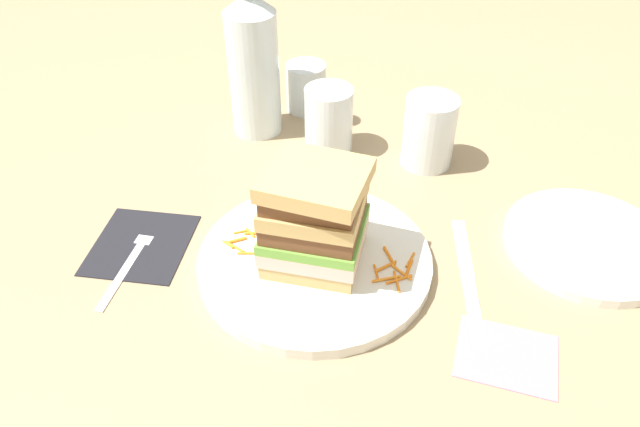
# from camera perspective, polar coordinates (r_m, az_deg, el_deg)

# --- Properties ---
(ground_plane) EXTENTS (3.00, 3.00, 0.00)m
(ground_plane) POSITION_cam_1_polar(r_m,az_deg,el_deg) (0.73, -1.15, -3.59)
(ground_plane) COLOR #9E8460
(main_plate) EXTENTS (0.27, 0.27, 0.01)m
(main_plate) POSITION_cam_1_polar(r_m,az_deg,el_deg) (0.71, -0.50, -4.49)
(main_plate) COLOR white
(main_plate) RESTS_ON ground_plane
(sandwich) EXTENTS (0.12, 0.11, 0.12)m
(sandwich) POSITION_cam_1_polar(r_m,az_deg,el_deg) (0.66, -0.51, -0.32)
(sandwich) COLOR tan
(sandwich) RESTS_ON main_plate
(carrot_shred_0) EXTENTS (0.03, 0.01, 0.00)m
(carrot_shred_0) POSITION_cam_1_polar(r_m,az_deg,el_deg) (0.73, -6.26, -2.10)
(carrot_shred_0) COLOR orange
(carrot_shred_0) RESTS_ON main_plate
(carrot_shred_1) EXTENTS (0.02, 0.01, 0.00)m
(carrot_shred_1) POSITION_cam_1_polar(r_m,az_deg,el_deg) (0.74, -7.44, -1.63)
(carrot_shred_1) COLOR orange
(carrot_shred_1) RESTS_ON main_plate
(carrot_shred_2) EXTENTS (0.03, 0.01, 0.00)m
(carrot_shred_2) POSITION_cam_1_polar(r_m,az_deg,el_deg) (0.71, -6.72, -3.77)
(carrot_shred_2) COLOR orange
(carrot_shred_2) RESTS_ON main_plate
(carrot_shred_3) EXTENTS (0.03, 0.01, 0.00)m
(carrot_shred_3) POSITION_cam_1_polar(r_m,az_deg,el_deg) (0.72, -8.07, -3.16)
(carrot_shred_3) COLOR orange
(carrot_shred_3) RESTS_ON main_plate
(carrot_shred_4) EXTENTS (0.02, 0.02, 0.00)m
(carrot_shred_4) POSITION_cam_1_polar(r_m,az_deg,el_deg) (0.73, -6.63, -1.84)
(carrot_shred_4) COLOR orange
(carrot_shred_4) RESTS_ON main_plate
(carrot_shred_5) EXTENTS (0.02, 0.02, 0.00)m
(carrot_shred_5) POSITION_cam_1_polar(r_m,az_deg,el_deg) (0.72, -7.87, -2.52)
(carrot_shred_5) COLOR orange
(carrot_shred_5) RESTS_ON main_plate
(carrot_shred_6) EXTENTS (0.02, 0.01, 0.00)m
(carrot_shred_6) POSITION_cam_1_polar(r_m,az_deg,el_deg) (0.72, -8.74, -2.91)
(carrot_shred_6) COLOR orange
(carrot_shred_6) RESTS_ON main_plate
(carrot_shred_7) EXTENTS (0.01, 0.03, 0.00)m
(carrot_shred_7) POSITION_cam_1_polar(r_m,az_deg,el_deg) (0.69, 8.41, -5.21)
(carrot_shred_7) COLOR orange
(carrot_shred_7) RESTS_ON main_plate
(carrot_shred_8) EXTENTS (0.03, 0.02, 0.00)m
(carrot_shred_8) POSITION_cam_1_polar(r_m,az_deg,el_deg) (0.68, 6.34, -6.19)
(carrot_shred_8) COLOR orange
(carrot_shred_8) RESTS_ON main_plate
(carrot_shred_9) EXTENTS (0.03, 0.02, 0.00)m
(carrot_shred_9) POSITION_cam_1_polar(r_m,az_deg,el_deg) (0.69, 7.74, -5.55)
(carrot_shred_9) COLOR orange
(carrot_shred_9) RESTS_ON main_plate
(carrot_shred_10) EXTENTS (0.03, 0.02, 0.00)m
(carrot_shred_10) POSITION_cam_1_polar(r_m,az_deg,el_deg) (0.68, 7.52, -6.22)
(carrot_shred_10) COLOR orange
(carrot_shred_10) RESTS_ON main_plate
(carrot_shred_11) EXTENTS (0.02, 0.03, 0.00)m
(carrot_shred_11) POSITION_cam_1_polar(r_m,az_deg,el_deg) (0.70, 6.59, -4.02)
(carrot_shred_11) COLOR orange
(carrot_shred_11) RESTS_ON main_plate
(carrot_shred_12) EXTENTS (0.02, 0.02, 0.00)m
(carrot_shred_12) POSITION_cam_1_polar(r_m,az_deg,el_deg) (0.69, 6.26, -5.03)
(carrot_shred_12) COLOR orange
(carrot_shred_12) RESTS_ON main_plate
(carrot_shred_13) EXTENTS (0.01, 0.03, 0.00)m
(carrot_shred_13) POSITION_cam_1_polar(r_m,az_deg,el_deg) (0.70, 8.58, -4.38)
(carrot_shred_13) COLOR orange
(carrot_shred_13) RESTS_ON main_plate
(carrot_shred_14) EXTENTS (0.01, 0.03, 0.00)m
(carrot_shred_14) POSITION_cam_1_polar(r_m,az_deg,el_deg) (0.67, 7.31, -6.45)
(carrot_shred_14) COLOR orange
(carrot_shred_14) RESTS_ON main_plate
(carrot_shred_15) EXTENTS (0.01, 0.02, 0.00)m
(carrot_shred_15) POSITION_cam_1_polar(r_m,az_deg,el_deg) (0.68, 5.37, -5.58)
(carrot_shred_15) COLOR orange
(carrot_shred_15) RESTS_ON main_plate
(napkin_dark) EXTENTS (0.12, 0.13, 0.00)m
(napkin_dark) POSITION_cam_1_polar(r_m,az_deg,el_deg) (0.77, -16.63, -2.80)
(napkin_dark) COLOR black
(napkin_dark) RESTS_ON ground_plane
(fork) EXTENTS (0.02, 0.17, 0.00)m
(fork) POSITION_cam_1_polar(r_m,az_deg,el_deg) (0.75, -17.37, -3.75)
(fork) COLOR silver
(fork) RESTS_ON napkin_dark
(knife) EXTENTS (0.04, 0.20, 0.00)m
(knife) POSITION_cam_1_polar(r_m,az_deg,el_deg) (0.71, 13.93, -6.13)
(knife) COLOR silver
(knife) RESTS_ON ground_plane
(juice_glass) EXTENTS (0.07, 0.07, 0.10)m
(juice_glass) POSITION_cam_1_polar(r_m,az_deg,el_deg) (0.86, 10.28, 7.38)
(juice_glass) COLOR white
(juice_glass) RESTS_ON ground_plane
(water_bottle) EXTENTS (0.08, 0.08, 0.26)m
(water_bottle) POSITION_cam_1_polar(r_m,az_deg,el_deg) (0.90, -6.37, 14.10)
(water_bottle) COLOR silver
(water_bottle) RESTS_ON ground_plane
(empty_tumbler_0) EXTENTS (0.07, 0.07, 0.10)m
(empty_tumbler_0) POSITION_cam_1_polar(r_m,az_deg,el_deg) (0.88, 0.83, 8.85)
(empty_tumbler_0) COLOR silver
(empty_tumbler_0) RESTS_ON ground_plane
(empty_tumbler_1) EXTENTS (0.06, 0.06, 0.08)m
(empty_tumbler_1) POSITION_cam_1_polar(r_m,az_deg,el_deg) (0.99, -1.33, 11.90)
(empty_tumbler_1) COLOR silver
(empty_tumbler_1) RESTS_ON ground_plane
(side_plate) EXTENTS (0.20, 0.20, 0.01)m
(side_plate) POSITION_cam_1_polar(r_m,az_deg,el_deg) (0.80, 24.12, -2.58)
(side_plate) COLOR white
(side_plate) RESTS_ON ground_plane
(napkin_pink) EXTENTS (0.11, 0.09, 0.00)m
(napkin_pink) POSITION_cam_1_polar(r_m,az_deg,el_deg) (0.65, 17.32, -12.76)
(napkin_pink) COLOR pink
(napkin_pink) RESTS_ON ground_plane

